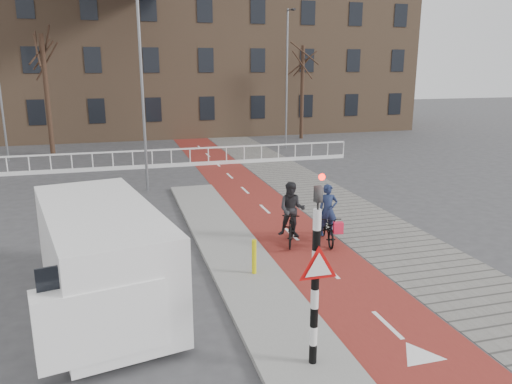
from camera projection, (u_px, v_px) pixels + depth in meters
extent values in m
plane|color=#38383A|center=(304.00, 312.00, 11.05)|extent=(120.00, 120.00, 0.00)
cube|color=maroon|center=(251.00, 196.00, 20.77)|extent=(2.50, 60.00, 0.01)
cube|color=slate|center=(314.00, 192.00, 21.50)|extent=(3.00, 60.00, 0.01)
cube|color=gray|center=(232.00, 250.00, 14.58)|extent=(1.80, 16.00, 0.12)
cylinder|color=black|center=(315.00, 289.00, 8.64)|extent=(0.14, 0.14, 2.88)
imported|color=black|center=(318.00, 186.00, 8.18)|extent=(0.13, 0.16, 0.80)
cylinder|color=#FF0C05|center=(322.00, 177.00, 8.01)|extent=(0.11, 0.02, 0.11)
cylinder|color=#CEC40B|center=(254.00, 257.00, 12.72)|extent=(0.12, 0.12, 0.90)
imported|color=black|center=(327.00, 228.00, 15.25)|extent=(0.93, 1.82, 0.91)
imported|color=#1A2547|center=(328.00, 210.00, 15.11)|extent=(0.64, 0.48, 1.59)
cube|color=#EB2143|center=(338.00, 228.00, 14.73)|extent=(0.31, 0.23, 0.34)
imported|color=black|center=(292.00, 227.00, 15.15)|extent=(1.18, 1.84, 1.07)
imported|color=black|center=(292.00, 209.00, 15.02)|extent=(1.01, 0.91, 1.68)
cube|color=white|center=(102.00, 255.00, 10.96)|extent=(3.23, 5.79, 2.19)
cube|color=#1A7934|center=(49.00, 265.00, 10.70)|extent=(0.71, 3.43, 0.55)
cube|color=#1A7934|center=(153.00, 255.00, 11.27)|extent=(0.71, 3.43, 0.55)
cube|color=black|center=(98.00, 283.00, 8.64)|extent=(1.94, 0.44, 0.90)
cylinder|color=black|center=(73.00, 342.00, 9.17)|extent=(0.42, 0.80, 0.76)
cylinder|color=black|center=(171.00, 319.00, 9.99)|extent=(0.42, 0.80, 0.76)
cylinder|color=black|center=(52.00, 270.00, 12.37)|extent=(0.42, 0.80, 0.76)
cylinder|color=black|center=(127.00, 257.00, 13.19)|extent=(0.42, 0.80, 0.76)
cube|color=silver|center=(92.00, 153.00, 25.35)|extent=(28.00, 0.08, 0.08)
cube|color=silver|center=(93.00, 169.00, 25.56)|extent=(28.00, 0.10, 0.20)
cube|color=#7F6047|center=(121.00, 55.00, 38.60)|extent=(46.00, 10.00, 12.00)
cylinder|color=black|center=(47.00, 96.00, 29.47)|extent=(0.28, 0.28, 7.04)
cylinder|color=black|center=(302.00, 93.00, 36.07)|extent=(0.26, 0.26, 6.62)
cylinder|color=slate|center=(142.00, 87.00, 20.59)|extent=(0.12, 0.12, 8.82)
cylinder|color=slate|center=(0.00, 96.00, 27.41)|extent=(0.12, 0.12, 7.28)
cylinder|color=slate|center=(287.00, 81.00, 31.41)|extent=(0.12, 0.12, 8.61)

